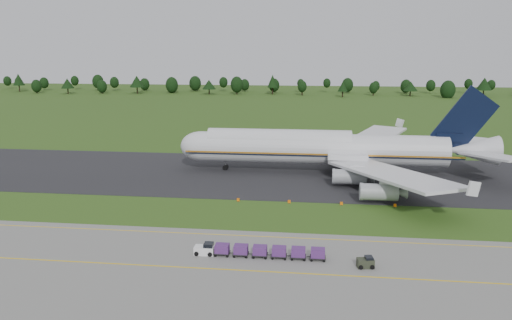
# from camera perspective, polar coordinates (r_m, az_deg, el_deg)

# --- Properties ---
(ground) EXTENTS (600.00, 600.00, 0.00)m
(ground) POSITION_cam_1_polar(r_m,az_deg,el_deg) (86.80, -3.98, -6.12)
(ground) COLOR #2C4D17
(ground) RESTS_ON ground
(apron) EXTENTS (300.00, 52.00, 0.06)m
(apron) POSITION_cam_1_polar(r_m,az_deg,el_deg) (56.59, -10.65, -17.11)
(apron) COLOR slate
(apron) RESTS_ON ground
(taxiway) EXTENTS (300.00, 40.00, 0.08)m
(taxiway) POSITION_cam_1_polar(r_m,az_deg,el_deg) (113.28, -1.36, -1.56)
(taxiway) COLOR black
(taxiway) RESTS_ON ground
(apron_markings) EXTENTS (300.00, 30.20, 0.01)m
(apron_markings) POSITION_cam_1_polar(r_m,az_deg,el_deg) (62.49, -8.70, -13.97)
(apron_markings) COLOR yellow
(apron_markings) RESTS_ON apron
(tree_line) EXTENTS (525.15, 21.63, 11.99)m
(tree_line) POSITION_cam_1_polar(r_m,az_deg,el_deg) (303.30, 2.81, 8.57)
(tree_line) COLOR black
(tree_line) RESTS_ON ground
(aircraft) EXTENTS (71.27, 70.06, 20.18)m
(aircraft) POSITION_cam_1_polar(r_m,az_deg,el_deg) (114.05, 8.11, 1.36)
(aircraft) COLOR silver
(aircraft) RESTS_ON ground
(baggage_train) EXTENTS (18.00, 1.63, 1.57)m
(baggage_train) POSITION_cam_1_polar(r_m,az_deg,el_deg) (69.08, 0.17, -10.34)
(baggage_train) COLOR white
(baggage_train) RESTS_ON apron
(utility_cart) EXTENTS (2.31, 1.61, 1.17)m
(utility_cart) POSITION_cam_1_polar(r_m,az_deg,el_deg) (67.63, 12.39, -11.44)
(utility_cart) COLOR #2B3122
(utility_cart) RESTS_ON apron
(edge_markers) EXTENTS (29.02, 0.30, 0.60)m
(edge_markers) POSITION_cam_1_polar(r_m,az_deg,el_deg) (92.18, 6.78, -4.86)
(edge_markers) COLOR orange
(edge_markers) RESTS_ON ground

